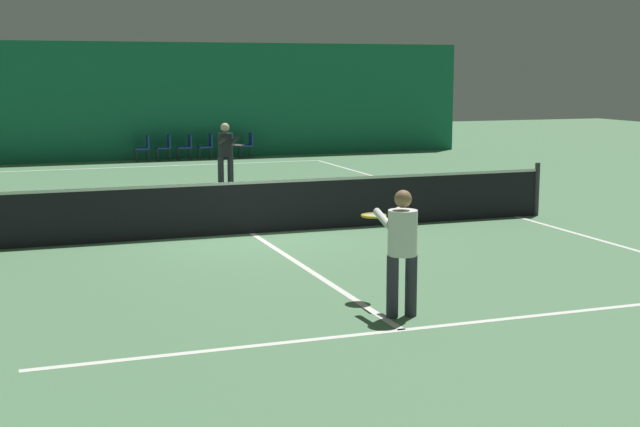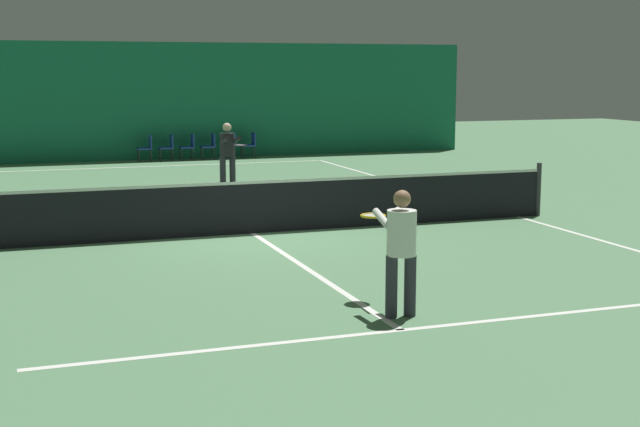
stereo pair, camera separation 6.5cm
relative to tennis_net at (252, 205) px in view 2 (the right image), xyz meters
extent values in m
plane|color=#56845B|center=(0.00, 0.00, -0.51)|extent=(60.00, 60.00, 0.00)
cube|color=#196B4C|center=(0.00, 14.04, 1.39)|extent=(23.00, 0.12, 3.81)
cube|color=white|center=(0.00, 11.90, -0.51)|extent=(11.00, 0.10, 0.00)
cube|color=white|center=(0.00, 6.40, -0.51)|extent=(8.25, 0.10, 0.00)
cube|color=white|center=(0.00, -6.40, -0.51)|extent=(8.25, 0.10, 0.00)
cube|color=white|center=(5.50, 0.00, -0.51)|extent=(0.10, 23.80, 0.00)
cube|color=white|center=(0.00, 0.00, -0.51)|extent=(0.10, 12.80, 0.00)
cube|color=black|center=(0.00, 0.00, -0.04)|extent=(11.90, 0.02, 0.95)
cube|color=white|center=(0.00, 0.00, 0.41)|extent=(11.90, 0.02, 0.05)
cylinder|color=#333338|center=(5.95, 0.00, 0.02)|extent=(0.10, 0.10, 1.07)
cylinder|color=#2D2D38|center=(0.11, -5.88, -0.14)|extent=(0.15, 0.15, 0.75)
cylinder|color=#2D2D38|center=(0.35, -5.89, -0.14)|extent=(0.15, 0.15, 0.75)
cylinder|color=white|center=(0.23, -5.88, 0.51)|extent=(0.36, 0.36, 0.54)
sphere|color=#936B4C|center=(0.23, -5.88, 0.91)|extent=(0.21, 0.21, 0.21)
cylinder|color=white|center=(0.10, -5.63, 0.63)|extent=(0.11, 0.52, 0.22)
cylinder|color=white|center=(0.38, -5.64, 0.63)|extent=(0.11, 0.52, 0.22)
cylinder|color=black|center=(0.25, -5.24, 0.57)|extent=(0.04, 0.31, 0.03)
torus|color=gold|center=(0.26, -4.94, 0.57)|extent=(0.34, 0.34, 0.03)
cylinder|color=silver|center=(0.26, -4.94, 0.57)|extent=(0.29, 0.29, 0.00)
cylinder|color=#2D2D38|center=(1.19, 6.29, -0.11)|extent=(0.16, 0.16, 0.79)
cylinder|color=#2D2D38|center=(0.94, 6.27, -0.11)|extent=(0.16, 0.16, 0.79)
cylinder|color=#232328|center=(1.06, 6.28, 0.57)|extent=(0.40, 0.40, 0.57)
sphere|color=beige|center=(1.06, 6.28, 1.00)|extent=(0.22, 0.22, 0.22)
cylinder|color=#232328|center=(1.23, 6.03, 0.70)|extent=(0.13, 0.55, 0.23)
cylinder|color=#232328|center=(0.93, 6.01, 0.70)|extent=(0.13, 0.55, 0.23)
cylinder|color=black|center=(1.11, 5.61, 0.63)|extent=(0.05, 0.31, 0.03)
torus|color=black|center=(1.13, 5.31, 0.63)|extent=(0.35, 0.35, 0.03)
cylinder|color=silver|center=(1.13, 5.31, 0.63)|extent=(0.30, 0.30, 0.00)
cylinder|color=#2D2D2D|center=(-0.13, 13.68, -0.32)|extent=(0.03, 0.03, 0.39)
cylinder|color=#2D2D2D|center=(-0.13, 13.30, -0.32)|extent=(0.03, 0.03, 0.39)
cylinder|color=#2D2D2D|center=(0.25, 13.68, -0.32)|extent=(0.03, 0.03, 0.39)
cylinder|color=#2D2D2D|center=(0.25, 13.30, -0.32)|extent=(0.03, 0.03, 0.39)
cube|color=navy|center=(0.06, 13.49, -0.10)|extent=(0.44, 0.44, 0.05)
cube|color=navy|center=(0.26, 13.49, 0.13)|extent=(0.04, 0.44, 0.40)
cylinder|color=#2D2D2D|center=(0.56, 13.68, -0.32)|extent=(0.03, 0.03, 0.39)
cylinder|color=#2D2D2D|center=(0.56, 13.30, -0.32)|extent=(0.03, 0.03, 0.39)
cylinder|color=#2D2D2D|center=(0.94, 13.68, -0.32)|extent=(0.03, 0.03, 0.39)
cylinder|color=#2D2D2D|center=(0.94, 13.30, -0.32)|extent=(0.03, 0.03, 0.39)
cube|color=navy|center=(0.75, 13.49, -0.10)|extent=(0.44, 0.44, 0.05)
cube|color=navy|center=(0.95, 13.49, 0.13)|extent=(0.04, 0.44, 0.40)
cylinder|color=#2D2D2D|center=(1.24, 13.68, -0.32)|extent=(0.03, 0.03, 0.39)
cylinder|color=#2D2D2D|center=(1.24, 13.30, -0.32)|extent=(0.03, 0.03, 0.39)
cylinder|color=#2D2D2D|center=(1.62, 13.68, -0.32)|extent=(0.03, 0.03, 0.39)
cylinder|color=#2D2D2D|center=(1.62, 13.30, -0.32)|extent=(0.03, 0.03, 0.39)
cube|color=navy|center=(1.43, 13.49, -0.10)|extent=(0.44, 0.44, 0.05)
cube|color=navy|center=(1.63, 13.49, 0.13)|extent=(0.04, 0.44, 0.40)
cylinder|color=#2D2D2D|center=(1.93, 13.68, -0.32)|extent=(0.03, 0.03, 0.39)
cylinder|color=#2D2D2D|center=(1.93, 13.30, -0.32)|extent=(0.03, 0.03, 0.39)
cylinder|color=#2D2D2D|center=(2.31, 13.68, -0.32)|extent=(0.03, 0.03, 0.39)
cylinder|color=#2D2D2D|center=(2.31, 13.30, -0.32)|extent=(0.03, 0.03, 0.39)
cube|color=navy|center=(2.12, 13.49, -0.10)|extent=(0.44, 0.44, 0.05)
cube|color=navy|center=(2.32, 13.49, 0.13)|extent=(0.04, 0.44, 0.40)
cylinder|color=#2D2D2D|center=(2.62, 13.68, -0.32)|extent=(0.03, 0.03, 0.39)
cylinder|color=#2D2D2D|center=(2.62, 13.30, -0.32)|extent=(0.03, 0.03, 0.39)
cylinder|color=#2D2D2D|center=(3.00, 13.68, -0.32)|extent=(0.03, 0.03, 0.39)
cylinder|color=#2D2D2D|center=(3.00, 13.30, -0.32)|extent=(0.03, 0.03, 0.39)
cube|color=navy|center=(2.81, 13.49, -0.10)|extent=(0.44, 0.44, 0.05)
cube|color=navy|center=(3.01, 13.49, 0.13)|extent=(0.04, 0.44, 0.40)
cylinder|color=#2D2D2D|center=(3.30, 13.68, -0.32)|extent=(0.03, 0.03, 0.39)
cylinder|color=#2D2D2D|center=(3.30, 13.30, -0.32)|extent=(0.03, 0.03, 0.39)
cylinder|color=#2D2D2D|center=(3.68, 13.68, -0.32)|extent=(0.03, 0.03, 0.39)
cylinder|color=#2D2D2D|center=(3.68, 13.30, -0.32)|extent=(0.03, 0.03, 0.39)
cube|color=navy|center=(3.49, 13.49, -0.10)|extent=(0.44, 0.44, 0.05)
cube|color=navy|center=(3.69, 13.49, 0.13)|extent=(0.04, 0.44, 0.40)
camera|label=1|loc=(-4.17, -15.25, 2.41)|focal=50.00mm
camera|label=2|loc=(-4.10, -15.27, 2.41)|focal=50.00mm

